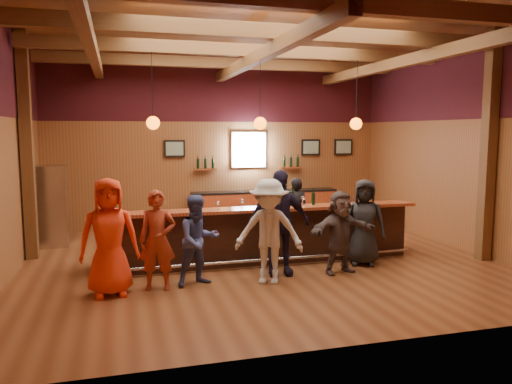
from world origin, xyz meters
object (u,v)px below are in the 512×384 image
(customer_orange, at_px, (109,237))
(bartender, at_px, (296,211))
(back_bar_cabinet, at_px, (265,208))
(customer_brown, at_px, (340,232))
(bar_counter, at_px, (259,234))
(customer_dark, at_px, (364,222))
(customer_navy, at_px, (279,223))
(bottle_a, at_px, (292,198))
(stainless_fridge, at_px, (51,206))
(customer_denim, at_px, (198,240))
(customer_redvest, at_px, (158,240))
(ice_bucket, at_px, (263,201))
(customer_white, at_px, (269,231))

(customer_orange, xyz_separation_m, bartender, (4.02, 2.60, -0.17))
(back_bar_cabinet, relative_size, customer_brown, 2.66)
(bar_counter, distance_m, bartender, 1.70)
(back_bar_cabinet, distance_m, customer_orange, 6.42)
(bar_counter, height_order, customer_brown, customer_brown)
(customer_orange, distance_m, customer_brown, 3.99)
(customer_orange, bearing_deg, back_bar_cabinet, 47.27)
(customer_dark, relative_size, bartender, 1.09)
(customer_navy, distance_m, bottle_a, 1.06)
(customer_brown, bearing_deg, stainless_fridge, 134.47)
(stainless_fridge, distance_m, customer_orange, 4.09)
(stainless_fridge, bearing_deg, customer_dark, -28.91)
(customer_orange, relative_size, customer_denim, 1.22)
(stainless_fridge, bearing_deg, customer_redvest, -61.61)
(bar_counter, height_order, customer_navy, customer_navy)
(customer_navy, relative_size, customer_dark, 1.14)
(back_bar_cabinet, height_order, stainless_fridge, stainless_fridge)
(ice_bucket, relative_size, bottle_a, 0.64)
(customer_orange, distance_m, bottle_a, 3.66)
(customer_navy, distance_m, ice_bucket, 0.89)
(bar_counter, relative_size, customer_denim, 4.17)
(bar_counter, relative_size, customer_redvest, 3.88)
(bar_counter, xyz_separation_m, customer_orange, (-2.82, -1.43, 0.40))
(stainless_fridge, relative_size, customer_navy, 0.96)
(customer_white, bearing_deg, ice_bucket, 101.77)
(customer_denim, xyz_separation_m, bartender, (2.61, 2.44, 0.00))
(back_bar_cabinet, bearing_deg, customer_dark, -81.42)
(bottle_a, bearing_deg, customer_redvest, -157.27)
(customer_redvest, distance_m, customer_brown, 3.24)
(customer_navy, relative_size, bartender, 1.24)
(bartender, bearing_deg, customer_orange, 57.70)
(customer_denim, distance_m, customer_brown, 2.57)
(bar_counter, height_order, customer_orange, customer_orange)
(customer_denim, distance_m, bottle_a, 2.33)
(customer_brown, distance_m, bottle_a, 1.28)
(customer_dark, bearing_deg, customer_white, -139.06)
(stainless_fridge, height_order, customer_white, stainless_fridge)
(customer_denim, height_order, customer_white, customer_white)
(customer_dark, relative_size, ice_bucket, 7.24)
(customer_brown, relative_size, bartender, 0.99)
(customer_orange, xyz_separation_m, customer_redvest, (0.74, 0.09, -0.11))
(customer_white, xyz_separation_m, customer_brown, (1.41, 0.24, -0.13))
(customer_orange, bearing_deg, bottle_a, 15.52)
(back_bar_cabinet, xyz_separation_m, customer_white, (-1.43, -5.06, 0.41))
(customer_navy, xyz_separation_m, ice_bucket, (-0.04, 0.84, 0.28))
(customer_denim, relative_size, bartender, 1.00)
(customer_brown, height_order, ice_bucket, customer_brown)
(back_bar_cabinet, bearing_deg, customer_brown, -90.21)
(stainless_fridge, relative_size, bottle_a, 5.07)
(customer_navy, bearing_deg, bartender, 66.37)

